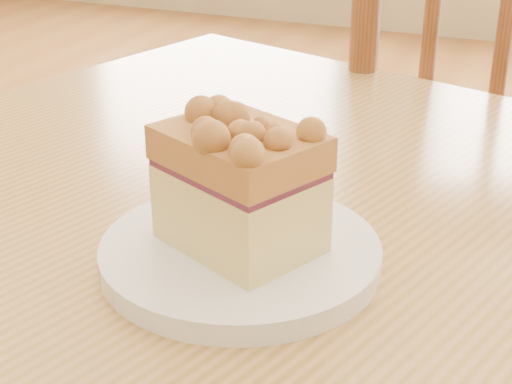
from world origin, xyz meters
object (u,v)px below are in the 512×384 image
cafe_table_main (378,322)px  cafe_chair_main (454,188)px  plate (240,254)px  cake_slice (240,181)px

cafe_table_main → cafe_chair_main: (-0.02, 0.61, -0.13)m
cafe_chair_main → plate: size_ratio=4.76×
cafe_chair_main → cake_slice: 0.81m
cafe_table_main → plate: size_ratio=5.90×
cafe_table_main → cafe_chair_main: size_ratio=1.24×
plate → cake_slice: bearing=-56.2°
cafe_table_main → plate: (-0.08, -0.13, 0.12)m
cafe_chair_main → plate: cafe_chair_main is taller
plate → cafe_chair_main: bearing=85.8°
cafe_table_main → cafe_chair_main: bearing=109.3°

